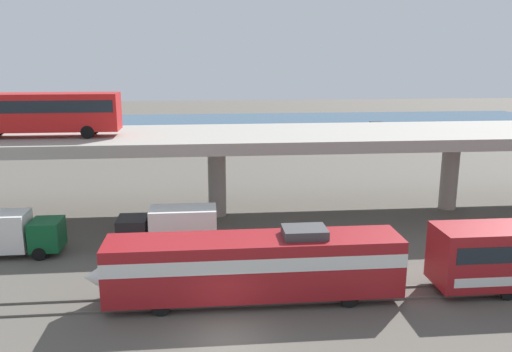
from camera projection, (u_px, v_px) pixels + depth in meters
ground_plane at (227, 340)px, 25.13m from camera, size 260.00×260.00×0.00m
rail_strip_near at (224, 306)px, 28.29m from camera, size 110.00×0.12×0.12m
rail_strip_far at (224, 294)px, 29.70m from camera, size 110.00×0.12×0.12m
train_locomotive at (240, 264)px, 28.58m from camera, size 17.33×3.04×4.18m
highway_overpass at (216, 141)px, 43.04m from camera, size 96.00×10.68×7.07m
transit_bus_on_overpass at (41, 111)px, 40.33m from camera, size 12.00×2.68×3.40m
service_truck_west at (7, 233)px, 35.22m from camera, size 6.80×2.46×3.04m
service_truck_east at (171, 228)px, 36.23m from camera, size 6.80×2.46×3.04m
pier_parking_lot at (212, 140)px, 78.24m from camera, size 76.43×10.99×1.53m
parked_car_0 at (378, 126)px, 81.23m from camera, size 4.26×1.94×1.50m
parked_car_1 at (88, 132)px, 75.42m from camera, size 4.36×1.95×1.50m
parked_car_2 at (258, 131)px, 76.54m from camera, size 4.40×1.85×1.50m
harbor_water at (211, 124)px, 100.69m from camera, size 140.00×36.00×0.01m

